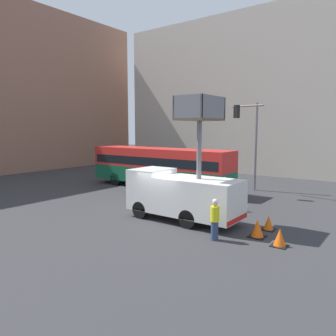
{
  "coord_description": "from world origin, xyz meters",
  "views": [
    {
      "loc": [
        -13.15,
        -10.13,
        4.75
      ],
      "look_at": [
        0.63,
        0.08,
        2.68
      ],
      "focal_mm": 35.0,
      "sensor_mm": 36.0,
      "label": 1
    }
  ],
  "objects": [
    {
      "name": "ground_plane",
      "position": [
        0.0,
        0.0,
        0.0
      ],
      "size": [
        120.0,
        120.0,
        0.0
      ],
      "primitive_type": "plane",
      "color": "#333335"
    },
    {
      "name": "traffic_cone_near_truck",
      "position": [
        0.41,
        -4.99,
        0.38
      ],
      "size": [
        0.7,
        0.7,
        0.8
      ],
      "color": "black",
      "rests_on": "ground_plane"
    },
    {
      "name": "traffic_light_pole",
      "position": [
        10.04,
        -0.49,
        4.43
      ],
      "size": [
        2.89,
        2.64,
        6.68
      ],
      "color": "slate",
      "rests_on": "ground_plane"
    },
    {
      "name": "city_bus",
      "position": [
        7.26,
        5.86,
        1.89
      ],
      "size": [
        2.52,
        12.36,
        3.2
      ],
      "rotation": [
        0.0,
        0.0,
        1.91
      ],
      "color": "#145638",
      "rests_on": "ground_plane"
    },
    {
      "name": "road_worker_directing",
      "position": [
        3.97,
        -1.58,
        0.98
      ],
      "size": [
        0.38,
        0.38,
        1.94
      ],
      "rotation": [
        0.0,
        0.0,
        5.75
      ],
      "color": "navy",
      "rests_on": "ground_plane"
    },
    {
      "name": "traffic_cone_far_side",
      "position": [
        1.71,
        -5.02,
        0.32
      ],
      "size": [
        0.6,
        0.6,
        0.69
      ],
      "color": "black",
      "rests_on": "ground_plane"
    },
    {
      "name": "utility_truck",
      "position": [
        0.63,
        -0.86,
        1.52
      ],
      "size": [
        2.27,
        6.02,
        6.29
      ],
      "color": "silver",
      "rests_on": "ground_plane"
    },
    {
      "name": "traffic_cone_mid_road",
      "position": [
        -0.14,
        -6.14,
        0.34
      ],
      "size": [
        0.64,
        0.64,
        0.73
      ],
      "color": "black",
      "rests_on": "ground_plane"
    },
    {
      "name": "road_worker_near_truck",
      "position": [
        -1.05,
        -3.65,
        0.89
      ],
      "size": [
        0.38,
        0.38,
        1.79
      ],
      "rotation": [
        0.0,
        0.0,
        2.19
      ],
      "color": "navy",
      "rests_on": "ground_plane"
    },
    {
      "name": "building_backdrop_side",
      "position": [
        23.98,
        5.08,
        8.37
      ],
      "size": [
        10.0,
        28.0,
        16.74
      ],
      "color": "#BCB2A3",
      "rests_on": "ground_plane"
    }
  ]
}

